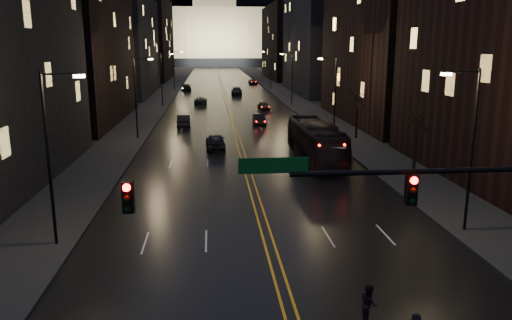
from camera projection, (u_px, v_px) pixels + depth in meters
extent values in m
cube|color=black|center=(220.00, 81.00, 143.22)|extent=(20.00, 320.00, 0.02)
cube|color=black|center=(171.00, 81.00, 141.96)|extent=(8.00, 320.00, 0.16)
cube|color=black|center=(269.00, 81.00, 144.44)|extent=(8.00, 320.00, 0.16)
cube|color=orange|center=(220.00, 81.00, 143.21)|extent=(0.62, 320.00, 0.01)
cube|color=black|center=(69.00, 15.00, 64.47)|extent=(12.00, 30.00, 28.00)
cube|color=black|center=(121.00, 46.00, 102.24)|extent=(12.00, 34.00, 20.00)
cube|color=black|center=(148.00, 39.00, 148.37)|extent=(12.00, 40.00, 24.00)
cube|color=black|center=(323.00, 31.00, 105.28)|extent=(12.00, 34.00, 26.00)
cube|color=black|center=(288.00, 42.00, 152.31)|extent=(12.00, 40.00, 22.00)
cube|color=black|center=(215.00, 61.00, 259.22)|extent=(90.00, 50.00, 4.00)
cube|color=#F9DE90|center=(215.00, 34.00, 256.07)|extent=(80.00, 36.00, 24.00)
cylinder|color=black|center=(472.00, 170.00, 16.16)|extent=(12.00, 0.18, 0.18)
cube|color=black|center=(128.00, 197.00, 15.32)|extent=(0.35, 0.30, 1.00)
cube|color=black|center=(411.00, 190.00, 16.12)|extent=(0.35, 0.30, 1.00)
sphere|color=#FF0705|center=(126.00, 188.00, 15.07)|extent=(0.24, 0.24, 0.24)
sphere|color=#FF0705|center=(414.00, 181.00, 15.86)|extent=(0.24, 0.24, 0.24)
cube|color=#053F14|center=(273.00, 165.00, 15.52)|extent=(2.20, 0.06, 0.50)
cylinder|color=black|center=(472.00, 153.00, 26.73)|extent=(0.16, 0.16, 9.00)
cylinder|color=black|center=(463.00, 72.00, 25.69)|extent=(1.80, 0.10, 0.10)
cube|color=#FFDC99|center=(446.00, 74.00, 25.63)|extent=(0.50, 0.25, 0.15)
cylinder|color=black|center=(49.00, 162.00, 24.79)|extent=(0.16, 0.16, 9.00)
cylinder|color=black|center=(60.00, 74.00, 23.90)|extent=(1.80, 0.10, 0.10)
cube|color=#FFDC99|center=(79.00, 76.00, 24.00)|extent=(0.50, 0.25, 0.15)
cylinder|color=black|center=(335.00, 97.00, 55.84)|extent=(0.16, 0.16, 9.00)
cylinder|color=black|center=(328.00, 58.00, 54.80)|extent=(1.80, 0.10, 0.10)
cube|color=#FFDC99|center=(320.00, 59.00, 54.74)|extent=(0.50, 0.25, 0.15)
cylinder|color=black|center=(136.00, 99.00, 53.90)|extent=(0.16, 0.16, 9.00)
cylinder|color=black|center=(142.00, 58.00, 53.01)|extent=(1.80, 0.10, 0.10)
cube|color=#FFDC99|center=(151.00, 59.00, 53.12)|extent=(0.50, 0.25, 0.15)
cylinder|color=black|center=(292.00, 79.00, 84.96)|extent=(0.16, 0.16, 9.00)
cylinder|color=black|center=(287.00, 53.00, 83.91)|extent=(1.80, 0.10, 0.10)
cube|color=#FFDC99|center=(282.00, 54.00, 83.85)|extent=(0.50, 0.25, 0.15)
cylinder|color=black|center=(161.00, 80.00, 83.01)|extent=(0.16, 0.16, 9.00)
cylinder|color=black|center=(166.00, 54.00, 82.13)|extent=(1.80, 0.10, 0.10)
cube|color=#FFDC99|center=(171.00, 54.00, 82.23)|extent=(0.50, 0.25, 0.15)
cylinder|color=black|center=(271.00, 70.00, 114.07)|extent=(0.16, 0.16, 9.00)
cylinder|color=black|center=(267.00, 51.00, 113.02)|extent=(1.80, 0.10, 0.10)
cube|color=#FFDC99|center=(263.00, 52.00, 112.96)|extent=(0.50, 0.25, 0.15)
cylinder|color=black|center=(174.00, 71.00, 112.12)|extent=(0.16, 0.16, 9.00)
cylinder|color=black|center=(177.00, 51.00, 111.24)|extent=(1.80, 0.10, 0.10)
cube|color=#FFDC99|center=(181.00, 52.00, 111.34)|extent=(0.50, 0.25, 0.15)
cylinder|color=black|center=(415.00, 155.00, 39.17)|extent=(0.24, 0.24, 3.50)
cylinder|color=black|center=(356.00, 124.00, 54.70)|extent=(0.24, 0.24, 3.50)
imported|color=black|center=(316.00, 141.00, 44.65)|extent=(3.12, 12.60, 3.50)
imported|color=black|center=(216.00, 141.00, 49.83)|extent=(2.04, 4.71, 1.58)
imported|color=black|center=(184.00, 121.00, 63.58)|extent=(1.78, 4.72, 1.54)
imported|color=black|center=(201.00, 101.00, 87.37)|extent=(2.21, 4.78, 1.33)
imported|color=black|center=(186.00, 87.00, 114.42)|extent=(2.80, 5.47, 1.52)
imported|color=black|center=(259.00, 120.00, 64.99)|extent=(1.50, 4.23, 1.39)
imported|color=black|center=(264.00, 106.00, 79.90)|extent=(2.04, 4.05, 1.32)
imported|color=black|center=(237.00, 91.00, 103.37)|extent=(2.52, 5.60, 1.59)
imported|color=black|center=(253.00, 82.00, 133.20)|extent=(2.25, 4.79, 1.32)
imported|color=black|center=(369.00, 303.00, 18.56)|extent=(0.43, 0.76, 1.54)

